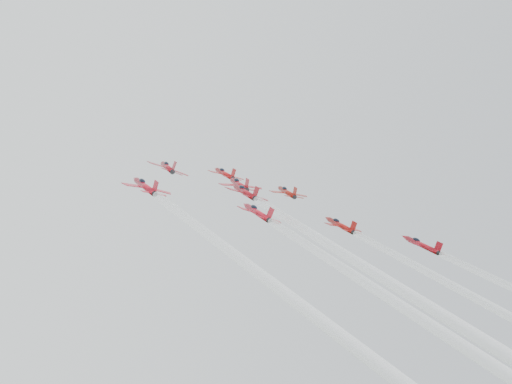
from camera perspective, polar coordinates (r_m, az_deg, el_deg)
name	(u,v)px	position (r m, az deg, el deg)	size (l,w,h in m)	color
jet_lead	(224,173)	(146.76, -3.17, 1.87)	(10.16, 12.53, 9.46)	#A60F11
jet_row2_left	(167,167)	(129.23, -8.86, 2.48)	(9.88, 12.19, 9.20)	maroon
jet_row2_center	(239,184)	(132.82, -1.72, 0.79)	(10.55, 13.02, 9.83)	#A20F1A
jet_row2_right	(287,192)	(144.31, 3.09, 0.01)	(10.15, 12.53, 9.45)	maroon
jet_center	(374,275)	(79.28, 11.72, -8.14)	(10.39, 91.91, 68.15)	maroon
jet_rear_farleft	(225,277)	(57.71, -3.14, -8.47)	(8.77, 77.61, 57.54)	#AF1021
jet_rear_left	(406,316)	(64.76, 14.76, -11.89)	(9.02, 79.76, 59.14)	#B31121
jet_rear_right	(496,311)	(83.75, 22.88, -10.92)	(8.59, 75.95, 56.32)	maroon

